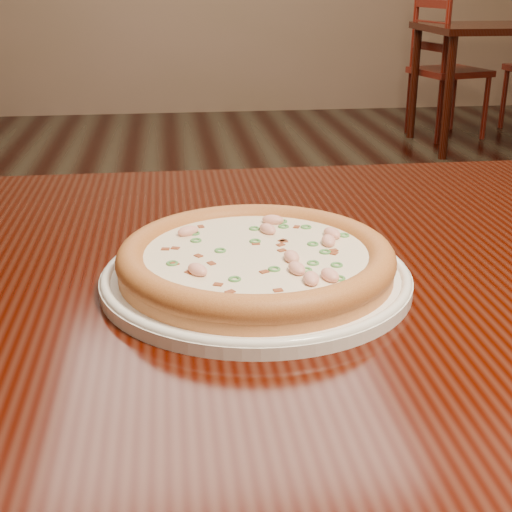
{
  "coord_description": "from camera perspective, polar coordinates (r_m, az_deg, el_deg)",
  "views": [
    {
      "loc": [
        -0.26,
        -1.26,
        1.04
      ],
      "look_at": [
        -0.18,
        -0.62,
        0.78
      ],
      "focal_mm": 50.0,
      "sensor_mm": 36.0,
      "label": 1
    }
  ],
  "objects": [
    {
      "name": "chair_c",
      "position": [
        5.03,
        14.72,
        14.14
      ],
      "size": [
        0.51,
        0.51,
        0.95
      ],
      "color": "#620D04",
      "rests_on": "ground"
    },
    {
      "name": "bg_table_right",
      "position": [
        4.82,
        19.29,
        15.95
      ],
      "size": [
        1.0,
        0.7,
        0.75
      ],
      "color": "black",
      "rests_on": "ground"
    },
    {
      "name": "plate",
      "position": [
        0.71,
        0.0,
        -1.6
      ],
      "size": [
        0.31,
        0.31,
        0.02
      ],
      "color": "white",
      "rests_on": "hero_table"
    },
    {
      "name": "pizza",
      "position": [
        0.7,
        0.02,
        -0.22
      ],
      "size": [
        0.27,
        0.27,
        0.03
      ],
      "color": "#D08446",
      "rests_on": "plate"
    },
    {
      "name": "hero_table",
      "position": [
        0.82,
        7.97,
        -6.72
      ],
      "size": [
        1.2,
        0.8,
        0.75
      ],
      "color": "black",
      "rests_on": "ground"
    },
    {
      "name": "ground",
      "position": [
        1.66,
        3.64,
        -17.21
      ],
      "size": [
        9.0,
        9.0,
        0.0
      ],
      "primitive_type": "plane",
      "color": "black"
    }
  ]
}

